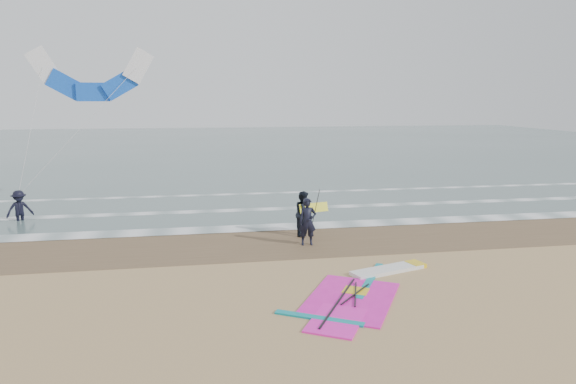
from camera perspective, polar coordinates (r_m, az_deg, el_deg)
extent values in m
plane|color=tan|center=(15.32, 3.91, -11.47)|extent=(120.00, 120.00, 0.00)
cube|color=#47605E|center=(62.16, -6.58, 5.08)|extent=(120.00, 80.00, 0.02)
cube|color=brown|center=(20.89, 0.03, -5.43)|extent=(120.00, 5.00, 0.01)
cube|color=white|center=(22.98, -0.91, -3.89)|extent=(120.00, 1.20, 0.02)
cube|color=white|center=(26.64, -2.16, -1.90)|extent=(120.00, 0.70, 0.02)
cube|color=white|center=(31.02, -3.27, -0.15)|extent=(120.00, 0.50, 0.01)
cube|color=white|center=(17.59, 10.96, -8.49)|extent=(2.70, 1.43, 0.13)
cube|color=yellow|center=(18.34, 13.97, -7.81)|extent=(0.64, 0.74, 0.14)
cube|color=#FF20BD|center=(15.17, 6.97, -11.68)|extent=(3.68, 4.06, 0.04)
cube|color=#FF20BD|center=(13.76, 5.40, -14.02)|extent=(2.04, 2.27, 0.05)
cube|color=#0C8C99|center=(16.68, 9.12, -9.63)|extent=(1.88, 3.02, 0.05)
cube|color=#0C8C99|center=(13.85, 3.44, -13.82)|extent=(2.21, 1.41, 0.05)
cube|color=yellow|center=(15.72, 7.53, -10.86)|extent=(0.95, 0.91, 0.05)
cylinder|color=black|center=(14.86, 5.62, -12.00)|extent=(1.94, 3.30, 0.06)
cylinder|color=black|center=(15.39, 7.51, -11.14)|extent=(1.30, 1.43, 0.04)
cylinder|color=black|center=(15.39, 7.51, -11.14)|extent=(0.62, 1.81, 0.04)
imported|color=black|center=(20.10, 2.19, -3.32)|extent=(0.70, 0.47, 1.87)
imported|color=black|center=(21.51, 1.78, -2.39)|extent=(0.96, 1.09, 1.88)
imported|color=black|center=(27.01, -27.72, -1.02)|extent=(1.36, 1.16, 1.82)
cylinder|color=black|center=(20.07, 3.03, -2.08)|extent=(0.17, 0.86, 1.82)
cube|color=yellow|center=(21.44, 2.88, -1.75)|extent=(1.30, 0.51, 0.39)
cube|color=white|center=(29.08, -25.59, 12.64)|extent=(1.63, 0.32, 1.88)
cube|color=blue|center=(28.80, -23.53, 10.87)|extent=(1.88, 0.35, 1.63)
cube|color=blue|center=(28.52, -20.84, 10.35)|extent=(1.63, 0.32, 0.95)
cube|color=blue|center=(28.30, -18.20, 11.23)|extent=(1.88, 0.35, 1.63)
cube|color=white|center=(28.22, -16.30, 13.32)|extent=(1.63, 0.32, 1.88)
cylinder|color=beige|center=(27.83, -26.65, 6.39)|extent=(0.81, 2.82, 6.11)
cylinder|color=beige|center=(27.26, -21.99, 6.67)|extent=(5.42, 2.82, 6.12)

